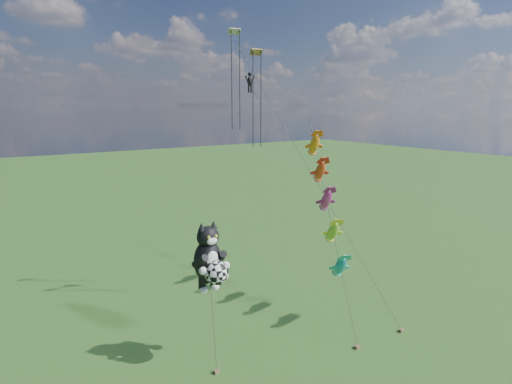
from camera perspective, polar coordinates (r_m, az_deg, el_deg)
cat_kite_rig at (r=30.49m, az=-6.14°, el=-8.92°), size 2.53×4.13×9.79m
fish_windsock_rig at (r=38.96m, az=9.36°, el=-1.11°), size 7.27×14.32×16.59m
parafoil_rig at (r=39.96m, az=-0.55°, el=14.47°), size 6.19×16.72×24.68m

